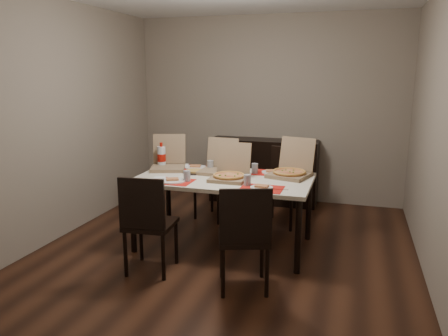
# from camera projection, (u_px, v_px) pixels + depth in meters

# --- Properties ---
(ground) EXTENTS (3.80, 4.00, 0.02)m
(ground) POSITION_uv_depth(u_px,v_px,m) (228.00, 249.00, 4.62)
(ground) COLOR #3D2012
(ground) RESTS_ON ground
(room_walls) EXTENTS (3.84, 4.02, 2.62)m
(room_walls) POSITION_uv_depth(u_px,v_px,m) (240.00, 80.00, 4.65)
(room_walls) COLOR gray
(room_walls) RESTS_ON ground
(sideboard) EXTENTS (1.50, 0.40, 0.90)m
(sideboard) POSITION_uv_depth(u_px,v_px,m) (264.00, 171.00, 6.19)
(sideboard) COLOR black
(sideboard) RESTS_ON ground
(dining_table) EXTENTS (1.80, 1.00, 0.75)m
(dining_table) POSITION_uv_depth(u_px,v_px,m) (224.00, 184.00, 4.55)
(dining_table) COLOR beige
(dining_table) RESTS_ON ground
(chair_near_left) EXTENTS (0.45, 0.45, 0.93)m
(chair_near_left) POSITION_uv_depth(u_px,v_px,m) (147.00, 220.00, 3.94)
(chair_near_left) COLOR black
(chair_near_left) RESTS_ON ground
(chair_near_right) EXTENTS (0.53, 0.53, 0.93)m
(chair_near_right) POSITION_uv_depth(u_px,v_px,m) (244.00, 234.00, 3.60)
(chair_near_right) COLOR black
(chair_near_right) RESTS_ON ground
(chair_far_left) EXTENTS (0.53, 0.53, 0.93)m
(chair_far_left) POSITION_uv_depth(u_px,v_px,m) (218.00, 178.00, 5.53)
(chair_far_left) COLOR black
(chair_far_left) RESTS_ON ground
(chair_far_right) EXTENTS (0.48, 0.48, 0.93)m
(chair_far_right) POSITION_uv_depth(u_px,v_px,m) (284.00, 182.00, 5.30)
(chair_far_right) COLOR black
(chair_far_right) RESTS_ON ground
(setting_near_left) EXTENTS (0.47, 0.30, 0.11)m
(setting_near_left) POSITION_uv_depth(u_px,v_px,m) (175.00, 179.00, 4.37)
(setting_near_left) COLOR red
(setting_near_left) RESTS_ON dining_table
(setting_near_right) EXTENTS (0.45, 0.30, 0.11)m
(setting_near_right) POSITION_uv_depth(u_px,v_px,m) (257.00, 185.00, 4.12)
(setting_near_right) COLOR red
(setting_near_right) RESTS_ON dining_table
(setting_far_left) EXTENTS (0.48, 0.30, 0.11)m
(setting_far_left) POSITION_uv_depth(u_px,v_px,m) (198.00, 167.00, 4.95)
(setting_far_left) COLOR red
(setting_far_left) RESTS_ON dining_table
(setting_far_right) EXTENTS (0.46, 0.30, 0.11)m
(setting_far_right) POSITION_uv_depth(u_px,v_px,m) (267.00, 171.00, 4.72)
(setting_far_right) COLOR red
(setting_far_right) RESTS_ON dining_table
(napkin_loose) EXTENTS (0.16, 0.16, 0.02)m
(napkin_loose) POSITION_uv_depth(u_px,v_px,m) (232.00, 177.00, 4.51)
(napkin_loose) COLOR white
(napkin_loose) RESTS_ON dining_table
(pizza_box_center) EXTENTS (0.36, 0.40, 0.36)m
(pizza_box_center) POSITION_uv_depth(u_px,v_px,m) (230.00, 174.00, 4.43)
(pizza_box_center) COLOR #7C6347
(pizza_box_center) RESTS_ON dining_table
(pizza_box_right) EXTENTS (0.49, 0.52, 0.39)m
(pizza_box_right) POSITION_uv_depth(u_px,v_px,m) (291.00, 171.00, 4.57)
(pizza_box_right) COLOR #7C6347
(pizza_box_right) RESTS_ON dining_table
(pizza_box_left) EXTENTS (0.48, 0.51, 0.37)m
(pizza_box_left) POSITION_uv_depth(u_px,v_px,m) (168.00, 163.00, 4.93)
(pizza_box_left) COLOR #7C6347
(pizza_box_left) RESTS_ON dining_table
(pizza_box_extra) EXTENTS (0.37, 0.41, 0.36)m
(pizza_box_extra) POSITION_uv_depth(u_px,v_px,m) (218.00, 167.00, 4.76)
(pizza_box_extra) COLOR #7C6347
(pizza_box_extra) RESTS_ON dining_table
(faina_plate) EXTENTS (0.27, 0.27, 0.03)m
(faina_plate) POSITION_uv_depth(u_px,v_px,m) (195.00, 172.00, 4.75)
(faina_plate) COLOR black
(faina_plate) RESTS_ON dining_table
(dip_bowl) EXTENTS (0.12, 0.12, 0.03)m
(dip_bowl) POSITION_uv_depth(u_px,v_px,m) (237.00, 174.00, 4.62)
(dip_bowl) COLOR white
(dip_bowl) RESTS_ON dining_table
(soda_bottle) EXTENTS (0.10, 0.10, 0.29)m
(soda_bottle) POSITION_uv_depth(u_px,v_px,m) (161.00, 157.00, 4.97)
(soda_bottle) COLOR silver
(soda_bottle) RESTS_ON dining_table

